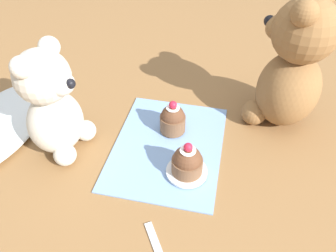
# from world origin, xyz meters

# --- Properties ---
(ground_plane) EXTENTS (4.00, 4.00, 0.00)m
(ground_plane) POSITION_xyz_m (0.00, 0.00, 0.00)
(ground_plane) COLOR olive
(knitted_placemat) EXTENTS (0.28, 0.21, 0.01)m
(knitted_placemat) POSITION_xyz_m (0.00, 0.00, 0.00)
(knitted_placemat) COLOR #7A9ED1
(knitted_placemat) RESTS_ON ground_plane
(teddy_bear_cream) EXTENTS (0.12, 0.12, 0.22)m
(teddy_bear_cream) POSITION_xyz_m (-0.04, 0.20, 0.10)
(teddy_bear_cream) COLOR beige
(teddy_bear_cream) RESTS_ON ground_plane
(teddy_bear_tan) EXTENTS (0.18, 0.17, 0.28)m
(teddy_bear_tan) POSITION_xyz_m (0.14, -0.22, 0.13)
(teddy_bear_tan) COLOR olive
(teddy_bear_tan) RESTS_ON ground_plane
(cupcake_near_cream_bear) EXTENTS (0.05, 0.05, 0.07)m
(cupcake_near_cream_bear) POSITION_xyz_m (0.05, 0.00, 0.03)
(cupcake_near_cream_bear) COLOR brown
(cupcake_near_cream_bear) RESTS_ON knitted_placemat
(saucer_plate) EXTENTS (0.08, 0.08, 0.01)m
(saucer_plate) POSITION_xyz_m (-0.06, -0.05, 0.01)
(saucer_plate) COLOR silver
(saucer_plate) RESTS_ON knitted_placemat
(cupcake_near_tan_bear) EXTENTS (0.06, 0.06, 0.07)m
(cupcake_near_tan_bear) POSITION_xyz_m (-0.06, -0.05, 0.04)
(cupcake_near_tan_bear) COLOR brown
(cupcake_near_tan_bear) RESTS_ON saucer_plate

